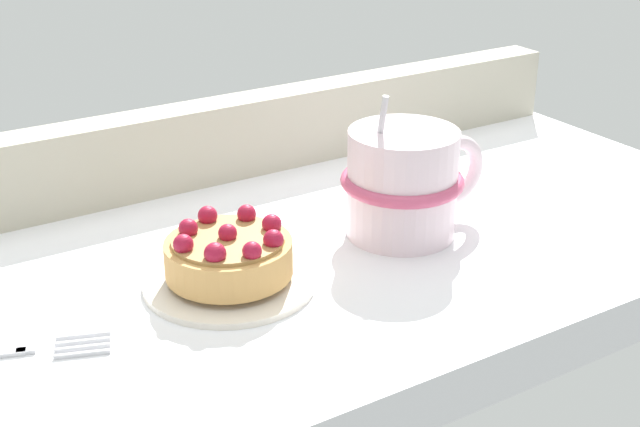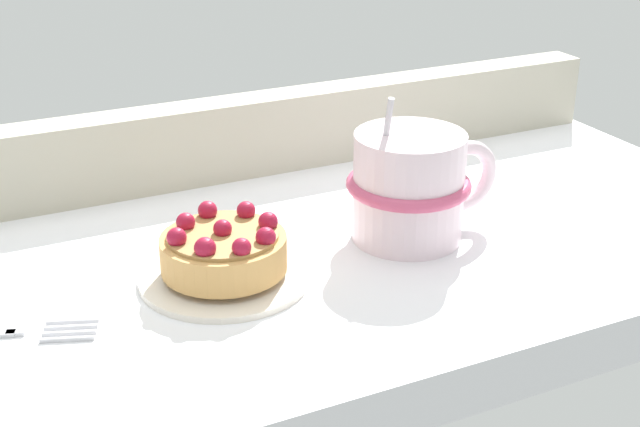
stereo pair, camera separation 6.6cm
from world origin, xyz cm
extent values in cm
cube|color=white|center=(0.00, 0.00, -2.00)|extent=(85.67, 38.35, 4.01)
cube|color=#B2AD99|center=(0.00, 17.29, 3.64)|extent=(83.96, 3.77, 7.28)
cylinder|color=silver|center=(-5.33, -2.18, 0.49)|extent=(12.58, 12.58, 0.98)
cylinder|color=silver|center=(-5.33, -2.18, 0.25)|extent=(6.92, 6.92, 0.49)
cylinder|color=tan|center=(-5.33, -2.18, 2.25)|extent=(9.19, 9.19, 2.53)
cylinder|color=#A37942|center=(-5.33, -2.18, 3.67)|extent=(8.09, 8.09, 0.30)
sphere|color=maroon|center=(-5.33, -2.18, 4.16)|extent=(1.36, 1.36, 1.36)
sphere|color=maroon|center=(-1.91, -2.46, 4.16)|extent=(1.45, 1.45, 1.45)
sphere|color=maroon|center=(-2.68, -0.18, 4.19)|extent=(1.42, 1.42, 1.42)
sphere|color=maroon|center=(-5.28, 1.22, 4.22)|extent=(1.46, 1.46, 1.46)
sphere|color=maroon|center=(-7.38, 0.29, 4.18)|extent=(1.41, 1.41, 1.41)
sphere|color=maroon|center=(-8.74, -2.21, 4.20)|extent=(1.43, 1.43, 1.43)
sphere|color=maroon|center=(-7.45, -4.55, 4.14)|extent=(1.54, 1.54, 1.54)
sphere|color=maroon|center=(-5.19, -5.59, 4.17)|extent=(1.36, 1.36, 1.36)
sphere|color=maroon|center=(-3.02, -4.69, 4.10)|extent=(1.47, 1.47, 1.47)
cylinder|color=silver|center=(10.37, -1.73, 4.40)|extent=(8.79, 8.79, 8.80)
torus|color=#C64C70|center=(10.37, -1.73, 4.66)|extent=(9.89, 9.89, 1.06)
torus|color=silver|center=(15.63, -1.73, 4.40)|extent=(6.10, 1.17, 6.10)
cylinder|color=#B7B7BC|center=(8.61, -1.07, 9.20)|extent=(0.77, 1.36, 5.28)
cube|color=#B7B7BC|center=(-20.33, -3.34, 0.30)|extent=(1.32, 0.94, 0.60)
cube|color=#B7B7BC|center=(-17.42, -5.58, 0.30)|extent=(3.37, 1.43, 0.60)
cube|color=#B7B7BC|center=(-17.17, -4.89, 0.30)|extent=(3.37, 1.43, 0.60)
cube|color=#B7B7BC|center=(-16.92, -4.21, 0.30)|extent=(3.37, 1.43, 0.60)
cube|color=#B7B7BC|center=(-16.66, -3.52, 0.30)|extent=(3.37, 1.43, 0.60)
camera|label=1|loc=(-29.47, -53.32, 31.09)|focal=49.45mm
camera|label=2|loc=(-23.65, -56.52, 31.09)|focal=49.45mm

